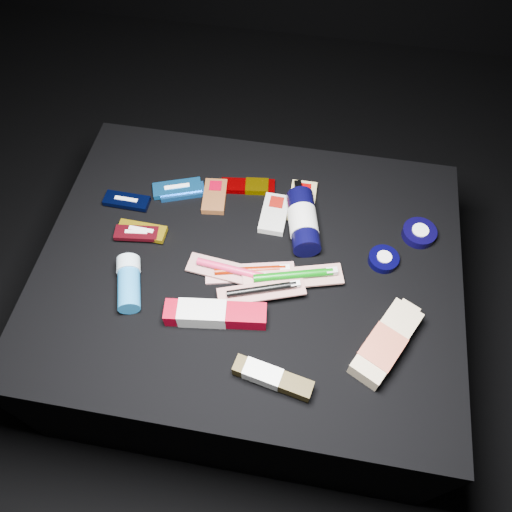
% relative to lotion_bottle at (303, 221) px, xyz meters
% --- Properties ---
extents(ground, '(3.00, 3.00, 0.00)m').
position_rel_lotion_bottle_xyz_m(ground, '(-0.11, -0.12, -0.43)').
color(ground, black).
rests_on(ground, ground).
extents(cloth_table, '(0.98, 0.78, 0.40)m').
position_rel_lotion_bottle_xyz_m(cloth_table, '(-0.11, -0.12, -0.23)').
color(cloth_table, black).
rests_on(cloth_table, ground).
extents(luna_bar_0, '(0.12, 0.08, 0.01)m').
position_rel_lotion_bottle_xyz_m(luna_bar_0, '(-0.31, 0.06, -0.03)').
color(luna_bar_0, '#1957A9').
rests_on(luna_bar_0, cloth_table).
extents(luna_bar_1, '(0.13, 0.08, 0.02)m').
position_rel_lotion_bottle_xyz_m(luna_bar_1, '(-0.33, 0.07, -0.02)').
color(luna_bar_1, '#1461AA').
rests_on(luna_bar_1, cloth_table).
extents(luna_bar_2, '(0.11, 0.04, 0.01)m').
position_rel_lotion_bottle_xyz_m(luna_bar_2, '(-0.44, 0.00, -0.02)').
color(luna_bar_2, black).
rests_on(luna_bar_2, cloth_table).
extents(luna_bar_3, '(0.12, 0.05, 0.02)m').
position_rel_lotion_bottle_xyz_m(luna_bar_3, '(-0.38, -0.08, -0.02)').
color(luna_bar_3, gold).
rests_on(luna_bar_3, cloth_table).
extents(luna_bar_4, '(0.11, 0.05, 0.01)m').
position_rel_lotion_bottle_xyz_m(luna_bar_4, '(-0.39, -0.09, -0.02)').
color(luna_bar_4, maroon).
rests_on(luna_bar_4, cloth_table).
extents(clif_bar_0, '(0.07, 0.11, 0.02)m').
position_rel_lotion_bottle_xyz_m(clif_bar_0, '(-0.23, 0.06, -0.02)').
color(clif_bar_0, brown).
rests_on(clif_bar_0, cloth_table).
extents(clif_bar_1, '(0.06, 0.12, 0.02)m').
position_rel_lotion_bottle_xyz_m(clif_bar_1, '(-0.07, 0.03, -0.02)').
color(clif_bar_1, '#AFAFA8').
rests_on(clif_bar_1, cloth_table).
extents(clif_bar_2, '(0.07, 0.12, 0.02)m').
position_rel_lotion_bottle_xyz_m(clif_bar_2, '(-0.01, 0.08, -0.02)').
color(clif_bar_2, tan).
rests_on(clif_bar_2, cloth_table).
extents(power_bar, '(0.14, 0.06, 0.02)m').
position_rel_lotion_bottle_xyz_m(power_bar, '(-0.15, 0.11, -0.03)').
color(power_bar, '#830002').
rests_on(power_bar, cloth_table).
extents(lotion_bottle, '(0.10, 0.21, 0.07)m').
position_rel_lotion_bottle_xyz_m(lotion_bottle, '(0.00, 0.00, 0.00)').
color(lotion_bottle, black).
rests_on(lotion_bottle, cloth_table).
extents(cream_tin_upper, '(0.08, 0.08, 0.02)m').
position_rel_lotion_bottle_xyz_m(cream_tin_upper, '(0.28, 0.03, -0.02)').
color(cream_tin_upper, black).
rests_on(cream_tin_upper, cloth_table).
extents(cream_tin_lower, '(0.07, 0.07, 0.02)m').
position_rel_lotion_bottle_xyz_m(cream_tin_lower, '(0.20, -0.06, -0.02)').
color(cream_tin_lower, black).
rests_on(cream_tin_lower, cloth_table).
extents(bodywash_bottle, '(0.15, 0.20, 0.04)m').
position_rel_lotion_bottle_xyz_m(bodywash_bottle, '(0.21, -0.28, -0.01)').
color(bodywash_bottle, tan).
rests_on(bodywash_bottle, cloth_table).
extents(deodorant_stick, '(0.09, 0.14, 0.05)m').
position_rel_lotion_bottle_xyz_m(deodorant_stick, '(-0.36, -0.23, -0.01)').
color(deodorant_stick, '#1C6AA8').
rests_on(deodorant_stick, cloth_table).
extents(toothbrush_pack_0, '(0.21, 0.09, 0.02)m').
position_rel_lotion_bottle_xyz_m(toothbrush_pack_0, '(-0.10, -0.14, -0.02)').
color(toothbrush_pack_0, silver).
rests_on(toothbrush_pack_0, cloth_table).
extents(toothbrush_pack_1, '(0.22, 0.07, 0.02)m').
position_rel_lotion_bottle_xyz_m(toothbrush_pack_1, '(-0.14, -0.15, -0.02)').
color(toothbrush_pack_1, beige).
rests_on(toothbrush_pack_1, cloth_table).
extents(toothbrush_pack_2, '(0.23, 0.11, 0.03)m').
position_rel_lotion_bottle_xyz_m(toothbrush_pack_2, '(-0.00, -0.15, -0.01)').
color(toothbrush_pack_2, silver).
rests_on(toothbrush_pack_2, cloth_table).
extents(toothbrush_pack_3, '(0.20, 0.11, 0.02)m').
position_rel_lotion_bottle_xyz_m(toothbrush_pack_3, '(-0.06, -0.20, -0.00)').
color(toothbrush_pack_3, '#B1A9A6').
rests_on(toothbrush_pack_3, cloth_table).
extents(toothpaste_carton_red, '(0.22, 0.07, 0.04)m').
position_rel_lotion_bottle_xyz_m(toothpaste_carton_red, '(-0.17, -0.27, -0.01)').
color(toothpaste_carton_red, maroon).
rests_on(toothpaste_carton_red, cloth_table).
extents(toothpaste_carton_green, '(0.17, 0.07, 0.03)m').
position_rel_lotion_bottle_xyz_m(toothpaste_carton_green, '(-0.02, -0.38, -0.01)').
color(toothpaste_carton_green, '#33280E').
rests_on(toothpaste_carton_green, cloth_table).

